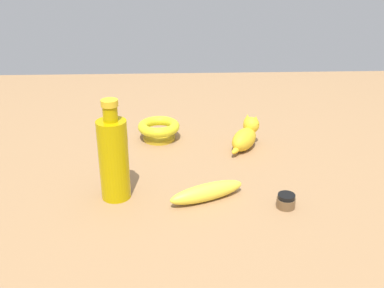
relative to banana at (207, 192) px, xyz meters
The scene contains 6 objects.
ground 0.16m from the banana, 101.22° to the left, with size 2.00×2.00×0.00m, color #936D47.
banana is the anchor object (origin of this frame).
bowl 0.40m from the banana, 108.50° to the left, with size 0.13×0.13×0.06m.
nail_polish_jar 0.19m from the banana, 12.32° to the right, with size 0.04×0.04×0.03m.
bottle_tall 0.24m from the banana, behind, with size 0.07×0.07×0.25m.
cat_figurine 0.33m from the banana, 65.15° to the left, with size 0.11×0.14×0.09m.
Camera 1 is at (-0.05, -1.12, 0.59)m, focal length 42.89 mm.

